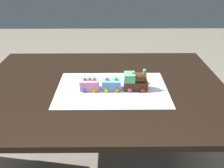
{
  "coord_description": "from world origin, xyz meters",
  "views": [
    {
      "loc": [
        -0.05,
        1.17,
        1.37
      ],
      "look_at": [
        -0.06,
        0.06,
        0.77
      ],
      "focal_mm": 37.74,
      "sensor_mm": 36.0,
      "label": 1
    }
  ],
  "objects_px": {
    "cake_car_flatbed_sky_blue": "(111,84)",
    "dining_table": "(102,101)",
    "cake_car_caboose_bubblegum": "(89,84)",
    "cake_locomotive": "(135,81)"
  },
  "relations": [
    {
      "from": "cake_car_caboose_bubblegum",
      "to": "dining_table",
      "type": "bearing_deg",
      "value": -136.01
    },
    {
      "from": "dining_table",
      "to": "cake_locomotive",
      "type": "xyz_separation_m",
      "value": [
        -0.19,
        0.06,
        0.16
      ]
    },
    {
      "from": "dining_table",
      "to": "cake_locomotive",
      "type": "height_order",
      "value": "cake_locomotive"
    },
    {
      "from": "cake_locomotive",
      "to": "cake_car_flatbed_sky_blue",
      "type": "distance_m",
      "value": 0.13
    },
    {
      "from": "dining_table",
      "to": "cake_car_flatbed_sky_blue",
      "type": "xyz_separation_m",
      "value": [
        -0.06,
        0.06,
        0.14
      ]
    },
    {
      "from": "cake_locomotive",
      "to": "cake_car_caboose_bubblegum",
      "type": "xyz_separation_m",
      "value": [
        0.25,
        0.0,
        -0.02
      ]
    },
    {
      "from": "cake_car_flatbed_sky_blue",
      "to": "cake_car_caboose_bubblegum",
      "type": "relative_size",
      "value": 1.0
    },
    {
      "from": "cake_car_flatbed_sky_blue",
      "to": "cake_car_caboose_bubblegum",
      "type": "xyz_separation_m",
      "value": [
        0.12,
        0.0,
        0.0
      ]
    },
    {
      "from": "cake_car_flatbed_sky_blue",
      "to": "dining_table",
      "type": "bearing_deg",
      "value": -45.9
    },
    {
      "from": "cake_locomotive",
      "to": "cake_car_flatbed_sky_blue",
      "type": "height_order",
      "value": "cake_locomotive"
    }
  ]
}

